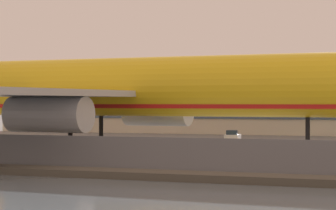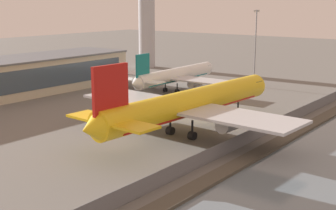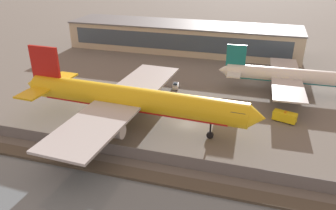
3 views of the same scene
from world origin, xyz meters
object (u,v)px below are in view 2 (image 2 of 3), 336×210
at_px(passenger_jet_white_teal, 175,75).
at_px(control_tower, 147,8).
at_px(apron_light_mast_apron_west, 255,45).
at_px(baggage_tug, 118,110).
at_px(cargo_jet_yellow, 190,104).
at_px(ops_van, 225,95).

bearing_deg(passenger_jet_white_teal, control_tower, 48.76).
relative_size(control_tower, apron_light_mast_apron_west, 1.73).
height_order(passenger_jet_white_teal, control_tower, control_tower).
xyz_separation_m(passenger_jet_white_teal, baggage_tug, (-30.77, -5.93, -3.99)).
bearing_deg(passenger_jet_white_teal, cargo_jet_yellow, -139.68).
bearing_deg(passenger_jet_white_teal, apron_light_mast_apron_west, -34.05).
height_order(passenger_jet_white_teal, apron_light_mast_apron_west, apron_light_mast_apron_west).
distance_m(ops_van, apron_light_mast_apron_west, 26.18).
xyz_separation_m(baggage_tug, apron_light_mast_apron_west, (52.47, -8.74, 12.33)).
height_order(ops_van, control_tower, control_tower).
bearing_deg(baggage_tug, passenger_jet_white_teal, 10.90).
xyz_separation_m(baggage_tug, control_tower, (66.59, 46.79, 22.84)).
height_order(passenger_jet_white_teal, ops_van, passenger_jet_white_teal).
xyz_separation_m(baggage_tug, ops_van, (29.38, -12.11, 0.47)).
bearing_deg(baggage_tug, control_tower, 35.09).
bearing_deg(baggage_tug, ops_van, -22.40).
bearing_deg(apron_light_mast_apron_west, cargo_jet_yellow, -165.27).
height_order(cargo_jet_yellow, passenger_jet_white_teal, cargo_jet_yellow).
distance_m(passenger_jet_white_teal, control_tower, 57.52).
relative_size(baggage_tug, apron_light_mast_apron_west, 0.14).
bearing_deg(ops_van, apron_light_mast_apron_west, 8.30).
bearing_deg(control_tower, ops_van, -122.28).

